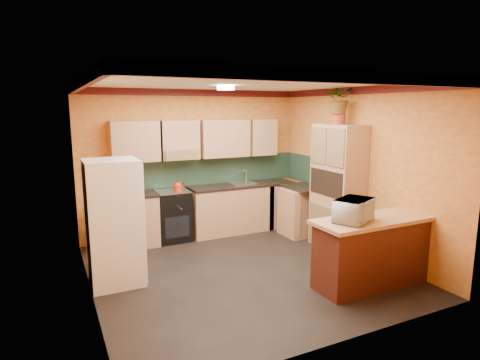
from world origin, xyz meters
The scene contains 15 objects.
room_shell centered at (0.02, 0.28, 2.09)m, with size 4.24×4.24×2.72m.
base_cabinets_back centered at (0.09, 1.80, 0.44)m, with size 3.65×0.60×0.88m, color tan.
countertop_back centered at (0.09, 1.80, 0.90)m, with size 3.65×0.62×0.04m, color black.
stove centered at (-0.53, 1.80, 0.46)m, with size 0.58×0.58×0.91m, color black.
kettle centered at (-0.43, 1.75, 1.00)m, with size 0.17×0.17×0.18m, color #AD200B, non-canonical shape.
sink centered at (0.87, 1.80, 0.94)m, with size 0.48×0.40×0.03m, color silver.
base_cabinets_right centered at (1.80, 1.07, 0.44)m, with size 0.60×0.80×0.88m, color tan.
countertop_right centered at (1.80, 1.07, 0.90)m, with size 0.62×0.80×0.04m, color black.
fridge centered at (-1.75, 0.37, 0.85)m, with size 0.68×0.66×1.70m, color white.
pantry centered at (1.85, 0.18, 1.05)m, with size 0.48×0.90×2.10m, color tan.
fern_pot centered at (1.85, 0.23, 2.18)m, with size 0.22×0.22×0.16m, color #9E3826.
fern centered at (1.85, 0.23, 2.52)m, with size 0.48×0.41×0.53m, color tan.
breakfast_bar centered at (1.44, -1.20, 0.44)m, with size 1.80×0.55×0.88m, color #451910.
bar_top centered at (1.44, -1.20, 0.91)m, with size 1.90×0.65×0.05m, color tan.
microwave centered at (0.98, -1.20, 1.08)m, with size 0.53×0.36×0.29m, color white.
Camera 1 is at (-2.49, -5.02, 2.35)m, focal length 30.00 mm.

